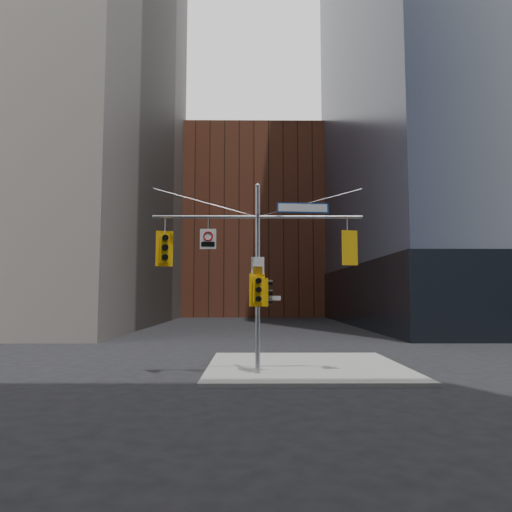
{
  "coord_description": "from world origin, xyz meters",
  "views": [
    {
      "loc": [
        -0.2,
        -15.17,
        3.01
      ],
      "look_at": [
        -0.06,
        2.0,
        4.5
      ],
      "focal_mm": 32.0,
      "sensor_mm": 36.0,
      "label": 1
    }
  ],
  "objects_px": {
    "signal_assembly": "(258,258)",
    "traffic_light_east_arm": "(348,248)",
    "traffic_light_pole_side": "(266,292)",
    "traffic_light_west_arm": "(165,248)",
    "traffic_light_pole_front": "(258,290)",
    "street_sign_blade": "(303,208)",
    "regulatory_sign_arm": "(208,238)"
  },
  "relations": [
    {
      "from": "traffic_light_east_arm",
      "to": "street_sign_blade",
      "type": "bearing_deg",
      "value": -13.57
    },
    {
      "from": "traffic_light_pole_side",
      "to": "regulatory_sign_arm",
      "type": "bearing_deg",
      "value": 93.78
    },
    {
      "from": "signal_assembly",
      "to": "traffic_light_west_arm",
      "type": "bearing_deg",
      "value": 179.78
    },
    {
      "from": "traffic_light_pole_front",
      "to": "regulatory_sign_arm",
      "type": "xyz_separation_m",
      "value": [
        -1.88,
        0.25,
        1.95
      ]
    },
    {
      "from": "traffic_light_pole_side",
      "to": "traffic_light_pole_front",
      "type": "xyz_separation_m",
      "value": [
        -0.33,
        -0.27,
        0.09
      ]
    },
    {
      "from": "traffic_light_pole_front",
      "to": "traffic_light_pole_side",
      "type": "bearing_deg",
      "value": 31.45
    },
    {
      "from": "signal_assembly",
      "to": "street_sign_blade",
      "type": "bearing_deg",
      "value": 0.12
    },
    {
      "from": "regulatory_sign_arm",
      "to": "signal_assembly",
      "type": "bearing_deg",
      "value": 1.7
    },
    {
      "from": "traffic_light_pole_side",
      "to": "regulatory_sign_arm",
      "type": "height_order",
      "value": "regulatory_sign_arm"
    },
    {
      "from": "traffic_light_pole_side",
      "to": "signal_assembly",
      "type": "bearing_deg",
      "value": 93.95
    },
    {
      "from": "traffic_light_pole_side",
      "to": "traffic_light_west_arm",
      "type": "bearing_deg",
      "value": 93.01
    },
    {
      "from": "traffic_light_west_arm",
      "to": "regulatory_sign_arm",
      "type": "relative_size",
      "value": 1.77
    },
    {
      "from": "traffic_light_east_arm",
      "to": "street_sign_blade",
      "type": "distance_m",
      "value": 2.29
    },
    {
      "from": "signal_assembly",
      "to": "traffic_light_pole_front",
      "type": "relative_size",
      "value": 6.52
    },
    {
      "from": "traffic_light_west_arm",
      "to": "regulatory_sign_arm",
      "type": "distance_m",
      "value": 1.68
    },
    {
      "from": "signal_assembly",
      "to": "street_sign_blade",
      "type": "height_order",
      "value": "signal_assembly"
    },
    {
      "from": "traffic_light_west_arm",
      "to": "traffic_light_east_arm",
      "type": "relative_size",
      "value": 1.03
    },
    {
      "from": "street_sign_blade",
      "to": "regulatory_sign_arm",
      "type": "distance_m",
      "value": 3.8
    },
    {
      "from": "traffic_light_east_arm",
      "to": "regulatory_sign_arm",
      "type": "bearing_deg",
      "value": -13.25
    },
    {
      "from": "signal_assembly",
      "to": "traffic_light_pole_front",
      "type": "height_order",
      "value": "signal_assembly"
    },
    {
      "from": "traffic_light_east_arm",
      "to": "regulatory_sign_arm",
      "type": "distance_m",
      "value": 5.31
    },
    {
      "from": "signal_assembly",
      "to": "traffic_light_east_arm",
      "type": "bearing_deg",
      "value": 0.02
    },
    {
      "from": "signal_assembly",
      "to": "traffic_light_pole_side",
      "type": "xyz_separation_m",
      "value": [
        0.32,
        0.0,
        -1.28
      ]
    },
    {
      "from": "traffic_light_east_arm",
      "to": "traffic_light_pole_side",
      "type": "bearing_deg",
      "value": -13.55
    },
    {
      "from": "traffic_light_pole_side",
      "to": "traffic_light_pole_front",
      "type": "relative_size",
      "value": 0.86
    },
    {
      "from": "signal_assembly",
      "to": "traffic_light_pole_side",
      "type": "height_order",
      "value": "signal_assembly"
    },
    {
      "from": "signal_assembly",
      "to": "traffic_light_pole_side",
      "type": "distance_m",
      "value": 1.32
    },
    {
      "from": "traffic_light_pole_front",
      "to": "regulatory_sign_arm",
      "type": "distance_m",
      "value": 2.72
    },
    {
      "from": "traffic_light_east_arm",
      "to": "traffic_light_pole_side",
      "type": "distance_m",
      "value": 3.51
    },
    {
      "from": "signal_assembly",
      "to": "traffic_light_west_arm",
      "type": "relative_size",
      "value": 5.89
    },
    {
      "from": "traffic_light_east_arm",
      "to": "traffic_light_pole_side",
      "type": "relative_size",
      "value": 1.25
    },
    {
      "from": "traffic_light_pole_front",
      "to": "regulatory_sign_arm",
      "type": "bearing_deg",
      "value": 164.09
    }
  ]
}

